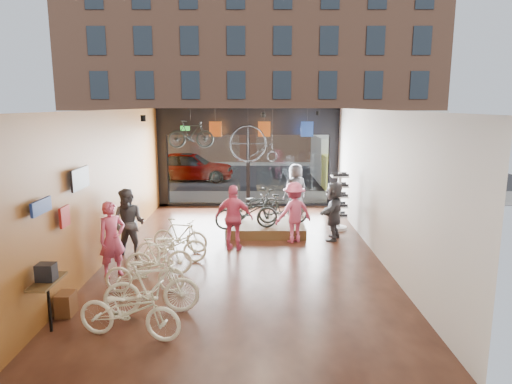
{
  "coord_description": "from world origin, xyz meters",
  "views": [
    {
      "loc": [
        0.34,
        -11.68,
        3.93
      ],
      "look_at": [
        0.32,
        1.4,
        1.42
      ],
      "focal_mm": 32.0,
      "sensor_mm": 36.0,
      "label": 1
    }
  ],
  "objects_px": {
    "display_platform": "(265,228)",
    "penny_farthing": "(256,145)",
    "floor_bike_5": "(180,235)",
    "customer_2": "(234,218)",
    "floor_bike_0": "(129,311)",
    "floor_bike_2": "(145,272)",
    "display_bike_mid": "(283,209)",
    "customer_0": "(112,239)",
    "display_bike_right": "(255,204)",
    "customer_3": "(294,212)",
    "hung_bike": "(191,134)",
    "customer_1": "(129,224)",
    "floor_bike_1": "(152,288)",
    "floor_bike_4": "(171,246)",
    "sunglasses_rack": "(339,201)",
    "floor_bike_3": "(159,257)",
    "box_truck": "(338,161)",
    "customer_5": "(334,211)",
    "display_bike_left": "(247,213)",
    "street_car": "(189,166)",
    "customer_4": "(296,189)"
  },
  "relations": [
    {
      "from": "floor_bike_3",
      "to": "customer_4",
      "type": "xyz_separation_m",
      "value": [
        3.68,
        6.04,
        0.47
      ]
    },
    {
      "from": "customer_3",
      "to": "sunglasses_rack",
      "type": "xyz_separation_m",
      "value": [
        1.54,
        1.35,
        0.04
      ]
    },
    {
      "from": "display_platform",
      "to": "customer_4",
      "type": "bearing_deg",
      "value": 64.42
    },
    {
      "from": "penny_farthing",
      "to": "customer_1",
      "type": "bearing_deg",
      "value": -122.31
    },
    {
      "from": "floor_bike_0",
      "to": "floor_bike_2",
      "type": "relative_size",
      "value": 1.1
    },
    {
      "from": "floor_bike_5",
      "to": "display_bike_mid",
      "type": "xyz_separation_m",
      "value": [
        2.89,
        1.88,
        0.3
      ]
    },
    {
      "from": "street_car",
      "to": "customer_1",
      "type": "relative_size",
      "value": 2.48
    },
    {
      "from": "customer_3",
      "to": "customer_5",
      "type": "relative_size",
      "value": 1.02
    },
    {
      "from": "floor_bike_0",
      "to": "floor_bike_5",
      "type": "height_order",
      "value": "floor_bike_0"
    },
    {
      "from": "floor_bike_5",
      "to": "customer_0",
      "type": "bearing_deg",
      "value": 156.57
    },
    {
      "from": "customer_3",
      "to": "sunglasses_rack",
      "type": "distance_m",
      "value": 2.05
    },
    {
      "from": "floor_bike_5",
      "to": "customer_2",
      "type": "bearing_deg",
      "value": -70.12
    },
    {
      "from": "floor_bike_2",
      "to": "display_bike_mid",
      "type": "xyz_separation_m",
      "value": [
        3.19,
        4.6,
        0.32
      ]
    },
    {
      "from": "display_platform",
      "to": "penny_farthing",
      "type": "xyz_separation_m",
      "value": [
        -0.31,
        2.73,
        2.35
      ]
    },
    {
      "from": "box_truck",
      "to": "customer_5",
      "type": "bearing_deg",
      "value": -100.52
    },
    {
      "from": "floor_bike_3",
      "to": "floor_bike_4",
      "type": "xyz_separation_m",
      "value": [
        0.13,
        0.85,
        -0.0
      ]
    },
    {
      "from": "floor_bike_0",
      "to": "customer_0",
      "type": "height_order",
      "value": "customer_0"
    },
    {
      "from": "box_truck",
      "to": "hung_bike",
      "type": "height_order",
      "value": "hung_bike"
    },
    {
      "from": "floor_bike_4",
      "to": "customer_2",
      "type": "xyz_separation_m",
      "value": [
        1.52,
        1.09,
        0.44
      ]
    },
    {
      "from": "display_bike_right",
      "to": "customer_3",
      "type": "bearing_deg",
      "value": -179.67
    },
    {
      "from": "box_truck",
      "to": "customer_2",
      "type": "xyz_separation_m",
      "value": [
        -4.67,
        -10.62,
        -0.27
      ]
    },
    {
      "from": "floor_bike_5",
      "to": "floor_bike_2",
      "type": "bearing_deg",
      "value": -173.87
    },
    {
      "from": "floor_bike_4",
      "to": "floor_bike_5",
      "type": "bearing_deg",
      "value": -11.4
    },
    {
      "from": "display_platform",
      "to": "customer_5",
      "type": "xyz_separation_m",
      "value": [
        1.99,
        -0.75,
        0.71
      ]
    },
    {
      "from": "display_platform",
      "to": "display_bike_mid",
      "type": "relative_size",
      "value": 1.56
    },
    {
      "from": "floor_bike_4",
      "to": "penny_farthing",
      "type": "relative_size",
      "value": 1.05
    },
    {
      "from": "display_bike_mid",
      "to": "customer_3",
      "type": "distance_m",
      "value": 1.0
    },
    {
      "from": "hung_bike",
      "to": "floor_bike_2",
      "type": "bearing_deg",
      "value": 173.22
    },
    {
      "from": "floor_bike_0",
      "to": "hung_bike",
      "type": "xyz_separation_m",
      "value": [
        -0.12,
        8.65,
        2.44
      ]
    },
    {
      "from": "display_bike_right",
      "to": "customer_2",
      "type": "height_order",
      "value": "customer_2"
    },
    {
      "from": "display_platform",
      "to": "customer_0",
      "type": "xyz_separation_m",
      "value": [
        -3.61,
        -3.67,
        0.73
      ]
    },
    {
      "from": "customer_2",
      "to": "sunglasses_rack",
      "type": "height_order",
      "value": "sunglasses_rack"
    },
    {
      "from": "display_bike_mid",
      "to": "customer_0",
      "type": "bearing_deg",
      "value": 128.69
    },
    {
      "from": "floor_bike_1",
      "to": "floor_bike_4",
      "type": "xyz_separation_m",
      "value": [
        -0.16,
        2.86,
        -0.08
      ]
    },
    {
      "from": "floor_bike_0",
      "to": "display_bike_right",
      "type": "height_order",
      "value": "display_bike_right"
    },
    {
      "from": "floor_bike_2",
      "to": "floor_bike_5",
      "type": "bearing_deg",
      "value": -6.93
    },
    {
      "from": "hung_bike",
      "to": "customer_0",
      "type": "bearing_deg",
      "value": 163.59
    },
    {
      "from": "customer_0",
      "to": "customer_4",
      "type": "distance_m",
      "value": 7.68
    },
    {
      "from": "floor_bike_5",
      "to": "customer_5",
      "type": "bearing_deg",
      "value": -62.57
    },
    {
      "from": "floor_bike_2",
      "to": "display_platform",
      "type": "relative_size",
      "value": 0.7
    },
    {
      "from": "street_car",
      "to": "box_truck",
      "type": "distance_m",
      "value": 7.65
    },
    {
      "from": "floor_bike_3",
      "to": "customer_2",
      "type": "relative_size",
      "value": 0.85
    },
    {
      "from": "display_platform",
      "to": "sunglasses_rack",
      "type": "bearing_deg",
      "value": 8.55
    },
    {
      "from": "display_bike_mid",
      "to": "customer_5",
      "type": "xyz_separation_m",
      "value": [
        1.44,
        -0.71,
        0.1
      ]
    },
    {
      "from": "box_truck",
      "to": "customer_1",
      "type": "height_order",
      "value": "box_truck"
    },
    {
      "from": "customer_3",
      "to": "hung_bike",
      "type": "bearing_deg",
      "value": -67.32
    },
    {
      "from": "display_bike_left",
      "to": "display_bike_mid",
      "type": "height_order",
      "value": "display_bike_left"
    },
    {
      "from": "customer_4",
      "to": "customer_5",
      "type": "distance_m",
      "value": 3.24
    },
    {
      "from": "hung_bike",
      "to": "penny_farthing",
      "type": "bearing_deg",
      "value": -80.19
    },
    {
      "from": "floor_bike_2",
      "to": "customer_0",
      "type": "xyz_separation_m",
      "value": [
        -0.97,
        0.97,
        0.44
      ]
    }
  ]
}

